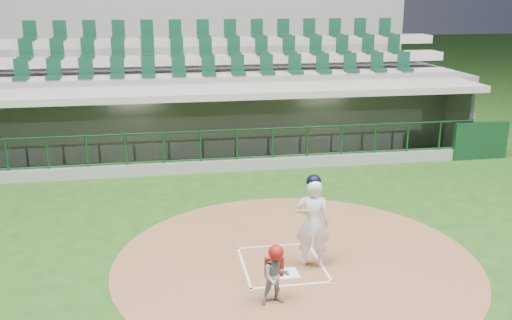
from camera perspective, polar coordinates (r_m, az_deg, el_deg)
The scene contains 8 objects.
ground at distance 11.58m, azimuth 2.30°, elevation -9.78°, with size 120.00×120.00×0.00m, color #1D4212.
dirt_circle at distance 11.46m, azimuth 4.00°, elevation -10.06°, with size 7.20×7.20×0.01m, color brown.
home_plate at distance 10.96m, azimuth 3.08°, elevation -11.25°, with size 0.43×0.43×0.02m, color white.
batter_box_chalk at distance 11.31m, azimuth 2.62°, elevation -10.36°, with size 1.55×1.80×0.01m.
dugout_structure at distance 18.60m, azimuth -2.33°, elevation 3.45°, with size 16.40×3.70×3.00m.
seating_deck at distance 21.50m, azimuth -3.80°, elevation 6.46°, with size 17.00×6.72×5.15m.
batter at distance 10.93m, azimuth 5.68°, elevation -6.11°, with size 0.91×0.95×1.85m.
catcher at distance 9.78m, azimuth 1.98°, elevation -11.33°, with size 0.51×0.41×1.07m.
Camera 1 is at (-2.23, -10.16, 5.09)m, focal length 40.00 mm.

